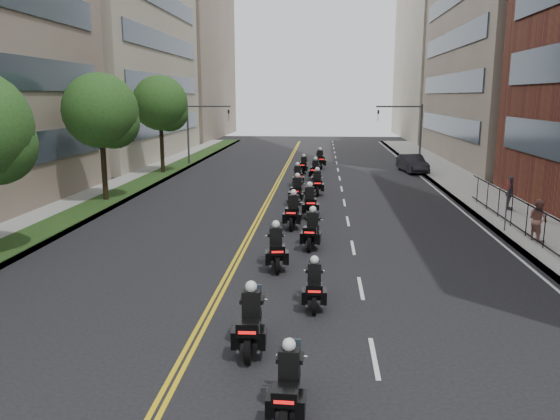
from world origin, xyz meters
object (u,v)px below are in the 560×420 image
Objects in this scene: motorcycle_10 at (298,177)px; pedestrian_c at (510,193)px; motorcycle_3 at (314,287)px; pedestrian_b at (538,220)px; motorcycle_4 at (276,249)px; motorcycle_9 at (317,184)px; motorcycle_5 at (312,231)px; motorcycle_7 at (310,203)px; motorcycle_12 at (304,166)px; motorcycle_11 at (315,171)px; motorcycle_1 at (288,386)px; motorcycle_2 at (251,323)px; motorcycle_6 at (293,213)px; parked_sedan at (412,163)px; motorcycle_13 at (320,160)px; motorcycle_8 at (297,192)px.

pedestrian_c reaches higher than motorcycle_10.
motorcycle_3 is at bearing -93.62° from motorcycle_10.
motorcycle_3 is 12.45m from pedestrian_b.
motorcycle_9 is at bearing 77.15° from motorcycle_4.
motorcycle_5 is 0.94× the size of motorcycle_7.
pedestrian_b is (10.91, -21.11, 0.42)m from motorcycle_12.
motorcycle_1 is at bearing -84.41° from motorcycle_11.
motorcycle_5 reaches higher than motorcycle_3.
motorcycle_2 is 21.38m from pedestrian_c.
motorcycle_6 is 22.34m from parked_sedan.
motorcycle_6 is 1.38× the size of pedestrian_b.
motorcycle_13 reaches higher than motorcycle_12.
motorcycle_7 is (-0.04, 18.52, 0.11)m from motorcycle_1.
motorcycle_4 reaches higher than motorcycle_10.
motorcycle_5 is at bearing 90.43° from motorcycle_3.
pedestrian_b is (10.84, -8.23, 0.34)m from motorcycle_8.
motorcycle_6 is 0.56× the size of parked_sedan.
motorcycle_9 is at bearing -97.22° from motorcycle_13.
motorcycle_8 is (-0.84, 3.57, -0.01)m from motorcycle_7.
motorcycle_10 is (-0.02, 25.62, -0.02)m from motorcycle_2.
motorcycle_3 is 1.15× the size of pedestrian_c.
parked_sedan is (9.04, 14.45, 0.02)m from motorcycle_8.
motorcycle_9 is at bearing 84.19° from motorcycle_2.
motorcycle_4 is 1.00× the size of motorcycle_9.
motorcycle_6 reaches higher than motorcycle_2.
pedestrian_b is (1.80, -22.68, 0.32)m from parked_sedan.
motorcycle_4 is 25.36m from motorcycle_12.
motorcycle_6 is at bearing -84.24° from motorcycle_8.
motorcycle_3 is 0.96× the size of motorcycle_12.
motorcycle_4 is 28.88m from motorcycle_13.
motorcycle_10 is 12.32m from parked_sedan.
parked_sedan is (9.31, 8.07, 0.07)m from motorcycle_10.
motorcycle_3 is 12.65m from motorcycle_7.
motorcycle_5 is at bearing -92.67° from motorcycle_10.
motorcycle_4 reaches higher than motorcycle_5.
motorcycle_4 is 0.95× the size of motorcycle_7.
pedestrian_b is (9.96, 13.86, 0.43)m from motorcycle_1.
motorcycle_13 is at bearing -1.05° from pedestrian_b.
motorcycle_7 is (-0.46, 12.64, 0.12)m from motorcycle_3.
motorcycle_4 is 1.31× the size of pedestrian_c.
motorcycle_3 is 0.92× the size of motorcycle_10.
motorcycle_10 is at bearing -105.53° from motorcycle_13.
parked_sedan is at bearing 77.76° from motorcycle_5.
motorcycle_12 is 0.88× the size of motorcycle_13.
motorcycle_3 is at bearing -80.99° from motorcycle_6.
motorcycle_9 is (-0.13, 19.42, 0.09)m from motorcycle_3.
motorcycle_13 is at bearing 87.15° from motorcycle_9.
motorcycle_11 is (1.20, 3.23, 0.01)m from motorcycle_10.
motorcycle_11 reaches higher than motorcycle_3.
motorcycle_6 reaches higher than motorcycle_1.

